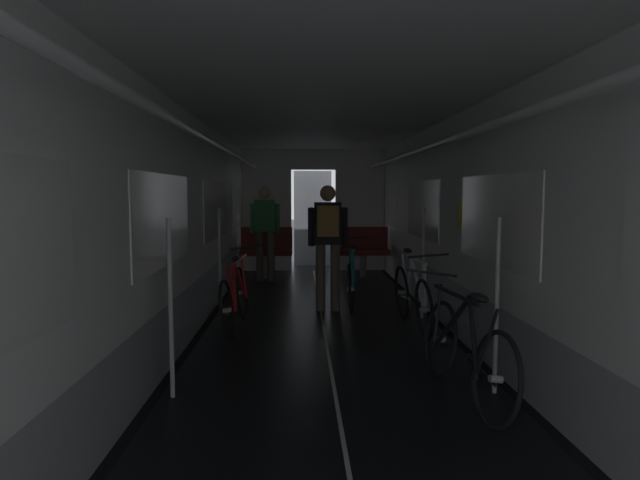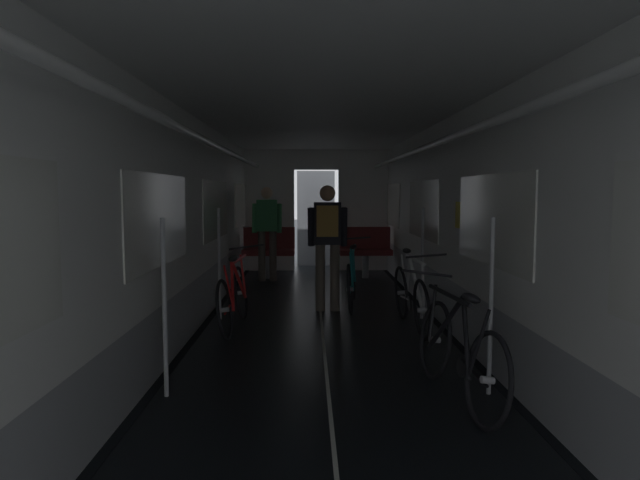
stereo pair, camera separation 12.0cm
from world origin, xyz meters
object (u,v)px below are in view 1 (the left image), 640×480
(bicycle_white, at_px, (412,296))
(person_standing_near_bench, at_px, (265,227))
(person_cyclist_aisle, at_px, (328,236))
(bench_seat_far_left, at_px, (266,248))
(bench_seat_far_right, at_px, (363,247))
(bicycle_black, at_px, (464,351))
(bicycle_teal_in_aisle, at_px, (352,279))
(bicycle_red, at_px, (235,297))

(bicycle_white, height_order, person_standing_near_bench, person_standing_near_bench)
(person_cyclist_aisle, bearing_deg, bench_seat_far_left, 108.92)
(bench_seat_far_right, bearing_deg, bicycle_white, -87.98)
(bench_seat_far_right, xyz_separation_m, bicycle_black, (0.08, -6.10, -0.19))
(bench_seat_far_left, distance_m, bicycle_teal_in_aisle, 2.97)
(bicycle_teal_in_aisle, height_order, person_standing_near_bench, person_standing_near_bench)
(bench_seat_far_left, distance_m, person_cyclist_aisle, 3.11)
(bench_seat_far_left, relative_size, bicycle_teal_in_aisle, 0.58)
(bench_seat_far_left, bearing_deg, person_standing_near_bench, -89.59)
(bicycle_white, height_order, person_cyclist_aisle, person_cyclist_aisle)
(bicycle_black, bearing_deg, person_standing_near_bench, 108.19)
(bench_seat_far_right, relative_size, person_standing_near_bench, 0.58)
(person_standing_near_bench, bearing_deg, bench_seat_far_left, 90.41)
(bicycle_red, distance_m, person_cyclist_aisle, 1.60)
(bicycle_white, bearing_deg, bench_seat_far_left, 116.45)
(bench_seat_far_right, distance_m, bicycle_teal_in_aisle, 2.69)
(bicycle_red, height_order, person_standing_near_bench, person_standing_near_bench)
(bicycle_red, relative_size, person_cyclist_aisle, 1.01)
(bicycle_white, bearing_deg, bench_seat_far_right, 92.02)
(bicycle_teal_in_aisle, bearing_deg, person_cyclist_aisle, -142.62)
(bench_seat_far_right, bearing_deg, bicycle_red, -116.59)
(bench_seat_far_right, distance_m, bicycle_white, 3.90)
(person_standing_near_bench, bearing_deg, bicycle_white, -61.19)
(bench_seat_far_right, xyz_separation_m, bicycle_red, (-1.93, -3.85, -0.19))
(bench_seat_far_left, relative_size, bicycle_white, 0.58)
(bicycle_black, distance_m, bicycle_red, 3.02)
(bench_seat_far_left, bearing_deg, bench_seat_far_right, 0.00)
(bicycle_white, bearing_deg, bicycle_black, -91.39)
(bicycle_white, xyz_separation_m, bicycle_black, (-0.05, -2.21, -0.00))
(bicycle_black, height_order, person_standing_near_bench, person_standing_near_bench)
(bicycle_teal_in_aisle, distance_m, person_standing_near_bench, 2.70)
(person_cyclist_aisle, height_order, person_standing_near_bench, same)
(bench_seat_far_right, distance_m, person_cyclist_aisle, 3.05)
(bicycle_red, height_order, bicycle_teal_in_aisle, bicycle_red)
(bicycle_black, xyz_separation_m, person_standing_near_bench, (-1.88, 5.73, 0.60))
(bicycle_black, relative_size, bicycle_teal_in_aisle, 1.00)
(bicycle_white, relative_size, bicycle_black, 1.00)
(bench_seat_far_left, bearing_deg, bicycle_red, -91.89)
(bench_seat_far_left, distance_m, bicycle_red, 3.86)
(bicycle_black, bearing_deg, bicycle_red, 131.76)
(bench_seat_far_right, bearing_deg, person_standing_near_bench, -168.17)
(bench_seat_far_right, height_order, bicycle_teal_in_aisle, bench_seat_far_right)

